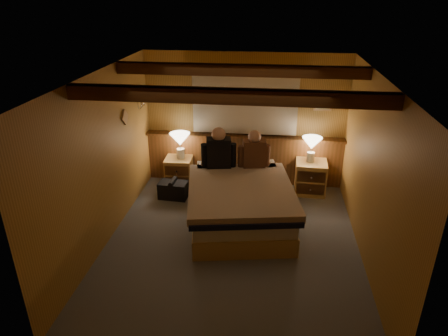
% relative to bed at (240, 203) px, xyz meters
% --- Properties ---
extents(floor, '(4.20, 4.20, 0.00)m').
position_rel_bed_xyz_m(floor, '(-0.06, -0.55, -0.35)').
color(floor, '#545763').
rests_on(floor, ground).
extents(ceiling, '(4.20, 4.20, 0.00)m').
position_rel_bed_xyz_m(ceiling, '(-0.06, -0.55, 2.05)').
color(ceiling, tan).
rests_on(ceiling, wall_back).
extents(wall_back, '(3.60, 0.00, 3.60)m').
position_rel_bed_xyz_m(wall_back, '(-0.06, 1.55, 0.85)').
color(wall_back, '#B38740').
rests_on(wall_back, floor).
extents(wall_left, '(0.00, 4.20, 4.20)m').
position_rel_bed_xyz_m(wall_left, '(-1.86, -0.55, 0.85)').
color(wall_left, '#B38740').
rests_on(wall_left, floor).
extents(wall_right, '(0.00, 4.20, 4.20)m').
position_rel_bed_xyz_m(wall_right, '(1.74, -0.55, 0.85)').
color(wall_right, '#B38740').
rests_on(wall_right, floor).
extents(wall_front, '(3.60, 0.00, 3.60)m').
position_rel_bed_xyz_m(wall_front, '(-0.06, -2.65, 0.85)').
color(wall_front, '#B38740').
rests_on(wall_front, floor).
extents(wainscot, '(3.60, 0.23, 0.94)m').
position_rel_bed_xyz_m(wainscot, '(-0.06, 1.49, 0.13)').
color(wainscot, brown).
rests_on(wainscot, wall_back).
extents(curtain_window, '(2.18, 0.09, 1.11)m').
position_rel_bed_xyz_m(curtain_window, '(-0.06, 1.48, 1.17)').
color(curtain_window, '#4B2B12').
rests_on(curtain_window, wall_back).
extents(ceiling_beams, '(3.60, 1.65, 0.16)m').
position_rel_bed_xyz_m(ceiling_beams, '(-0.06, -0.40, 1.96)').
color(ceiling_beams, '#4B2B12').
rests_on(ceiling_beams, ceiling).
extents(coat_rail, '(0.05, 0.55, 0.24)m').
position_rel_bed_xyz_m(coat_rail, '(-1.78, 1.03, 1.32)').
color(coat_rail, silver).
rests_on(coat_rail, wall_left).
extents(framed_print, '(0.30, 0.04, 0.25)m').
position_rel_bed_xyz_m(framed_print, '(1.29, 1.53, 1.20)').
color(framed_print, tan).
rests_on(framed_print, wall_back).
extents(bed, '(1.83, 2.20, 0.68)m').
position_rel_bed_xyz_m(bed, '(0.00, 0.00, 0.00)').
color(bed, tan).
rests_on(bed, floor).
extents(nightstand_left, '(0.50, 0.45, 0.53)m').
position_rel_bed_xyz_m(nightstand_left, '(-1.24, 1.21, -0.09)').
color(nightstand_left, tan).
rests_on(nightstand_left, floor).
extents(nightstand_right, '(0.55, 0.50, 0.59)m').
position_rel_bed_xyz_m(nightstand_right, '(1.16, 1.18, -0.06)').
color(nightstand_right, tan).
rests_on(nightstand_right, floor).
extents(lamp_left, '(0.37, 0.37, 0.48)m').
position_rel_bed_xyz_m(lamp_left, '(-1.20, 1.24, 0.51)').
color(lamp_left, silver).
rests_on(lamp_left, nightstand_left).
extents(lamp_right, '(0.34, 0.34, 0.45)m').
position_rel_bed_xyz_m(lamp_right, '(1.13, 1.22, 0.55)').
color(lamp_right, silver).
rests_on(lamp_right, nightstand_right).
extents(person_left, '(0.57, 0.29, 0.70)m').
position_rel_bed_xyz_m(person_left, '(-0.41, 0.62, 0.60)').
color(person_left, black).
rests_on(person_left, bed).
extents(person_right, '(0.53, 0.28, 0.65)m').
position_rel_bed_xyz_m(person_right, '(0.16, 0.71, 0.58)').
color(person_right, '#502F20').
rests_on(person_right, bed).
extents(duffel_bag, '(0.51, 0.33, 0.35)m').
position_rel_bed_xyz_m(duffel_bag, '(-1.23, 0.69, -0.20)').
color(duffel_bag, black).
rests_on(duffel_bag, floor).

